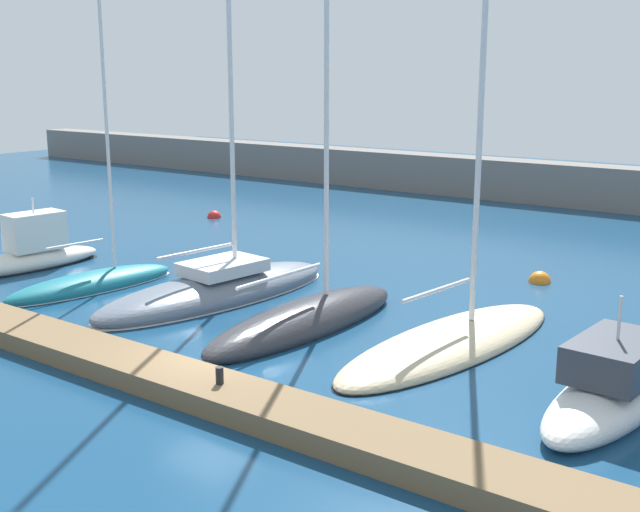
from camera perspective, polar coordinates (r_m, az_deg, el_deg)
The scene contains 12 objects.
ground_plane at distance 22.74m, azimuth -7.71°, elevation -8.23°, with size 120.00×120.00×0.00m, color navy.
dock_pier at distance 21.72m, azimuth -10.37°, elevation -8.59°, with size 35.17×1.81×0.55m, color brown.
breakwater_seawall at distance 51.89m, azimuth 19.46°, elevation 4.61°, with size 108.00×2.29×2.60m, color slate.
motorboat_ivory_nearest at distance 36.32m, azimuth -19.98°, elevation 0.18°, with size 2.64×6.96×3.19m.
sailboat_teal_second at distance 32.17m, azimuth -15.86°, elevation -1.83°, with size 2.74×7.32×11.85m.
sailboat_slate_third at distance 29.90m, azimuth -7.34°, elevation -2.32°, with size 4.41×10.87×17.57m.
sailboat_charcoal_fourth at distance 26.19m, azimuth -1.02°, elevation -4.41°, with size 2.52×9.14×15.92m.
sailboat_sand_fifth at distance 24.88m, azimuth 9.32°, elevation -5.92°, with size 4.19×10.65×17.32m.
motorboat_white_sixth at distance 21.46m, azimuth 20.19°, elevation -8.70°, with size 2.54×7.23×3.20m.
mooring_buoy_orange at distance 33.13m, azimuth 15.32°, elevation -1.79°, with size 0.88×0.88×0.88m, color orange.
mooring_buoy_red at distance 46.52m, azimuth -7.52°, elevation 2.73°, with size 0.80×0.80×0.80m, color red.
dock_bollard at distance 20.41m, azimuth -7.14°, elevation -8.41°, with size 0.20×0.20×0.44m, color black.
Camera 1 is at (14.90, -15.12, 8.17)m, focal length 45.08 mm.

